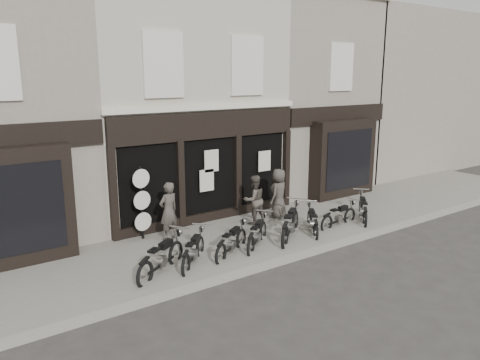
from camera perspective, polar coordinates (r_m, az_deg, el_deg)
ground_plane at (r=14.28m, az=2.69°, el=-8.25°), size 90.00×90.00×0.00m
pavement at (r=14.93m, az=0.54°, el=-7.04°), size 30.00×4.20×0.12m
kerb at (r=13.36m, az=6.06°, el=-9.52°), size 30.00×0.25×0.13m
central_building at (r=18.39m, az=-8.90°, el=9.39°), size 7.30×6.22×8.34m
neighbour_right at (r=21.96m, az=6.33°, el=9.88°), size 5.60×6.73×8.34m
filler_right at (r=28.12m, az=18.85°, el=10.03°), size 11.00×6.00×8.20m
motorcycle_0 at (r=12.42m, az=-9.53°, el=-9.65°), size 1.95×1.41×1.05m
motorcycle_1 at (r=12.87m, az=-5.69°, el=-8.89°), size 1.59×1.54×0.95m
motorcycle_2 at (r=13.48m, az=-1.02°, el=-7.81°), size 1.80×1.23×0.95m
motorcycle_3 at (r=14.08m, az=2.12°, el=-6.89°), size 1.72×1.41×0.96m
motorcycle_4 at (r=14.81m, az=6.15°, el=-5.67°), size 2.03×1.67×1.14m
motorcycle_5 at (r=15.49m, az=8.84°, el=-5.24°), size 1.31×1.67×0.92m
motorcycle_6 at (r=16.23m, az=11.97°, el=-4.57°), size 1.88×0.51×0.90m
motorcycle_7 at (r=17.08m, az=14.74°, el=-3.70°), size 1.63×1.66×1.00m
man_left at (r=14.49m, az=-8.70°, el=-3.77°), size 0.74×0.56×1.82m
man_centre at (r=15.88m, az=1.74°, el=-2.40°), size 0.86×0.69×1.68m
man_right at (r=16.58m, az=4.74°, el=-1.64°), size 1.02×0.87×1.77m
advert_sign_post at (r=14.65m, az=-11.86°, el=-3.13°), size 0.59×0.38×2.41m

